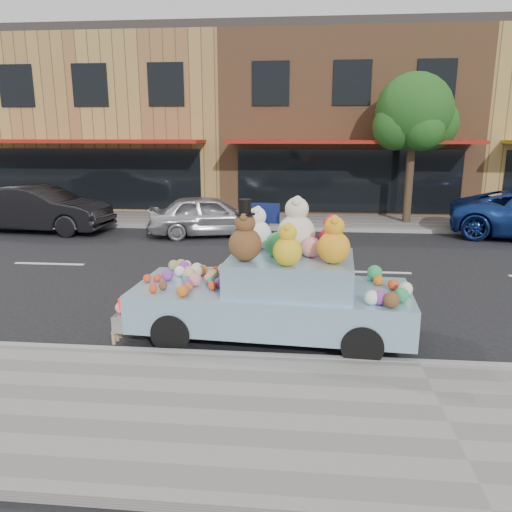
# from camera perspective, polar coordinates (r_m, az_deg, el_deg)

# --- Properties ---
(ground) EXTENTS (120.00, 120.00, 0.00)m
(ground) POSITION_cam_1_polar(r_m,az_deg,el_deg) (12.11, 13.16, -1.83)
(ground) COLOR black
(ground) RESTS_ON ground
(near_sidewalk) EXTENTS (60.00, 3.00, 0.12)m
(near_sidewalk) POSITION_cam_1_polar(r_m,az_deg,el_deg) (6.19, 21.13, -17.71)
(near_sidewalk) COLOR gray
(near_sidewalk) RESTS_ON ground
(far_sidewalk) EXTENTS (60.00, 3.00, 0.12)m
(far_sidewalk) POSITION_cam_1_polar(r_m,az_deg,el_deg) (18.41, 10.63, 3.81)
(far_sidewalk) COLOR gray
(far_sidewalk) RESTS_ON ground
(near_kerb) EXTENTS (60.00, 0.12, 0.13)m
(near_kerb) POSITION_cam_1_polar(r_m,az_deg,el_deg) (7.46, 18.10, -11.74)
(near_kerb) COLOR gray
(near_kerb) RESTS_ON ground
(far_kerb) EXTENTS (60.00, 0.12, 0.13)m
(far_kerb) POSITION_cam_1_polar(r_m,az_deg,el_deg) (16.94, 11.05, 2.94)
(far_kerb) COLOR gray
(far_kerb) RESTS_ON ground
(storefront_left) EXTENTS (10.00, 9.80, 7.30)m
(storefront_left) POSITION_cam_1_polar(r_m,az_deg,el_deg) (24.99, -14.44, 14.47)
(storefront_left) COLOR #A88546
(storefront_left) RESTS_ON ground
(storefront_mid) EXTENTS (10.00, 9.80, 7.30)m
(storefront_mid) POSITION_cam_1_polar(r_m,az_deg,el_deg) (23.60, 9.89, 14.75)
(storefront_mid) COLOR #8F5F3C
(storefront_mid) RESTS_ON ground
(street_tree) EXTENTS (3.00, 2.70, 5.22)m
(street_tree) POSITION_cam_1_polar(r_m,az_deg,el_deg) (18.49, 17.62, 14.77)
(street_tree) COLOR #38281C
(street_tree) RESTS_ON ground
(car_silver) EXTENTS (4.10, 2.42, 1.31)m
(car_silver) POSITION_cam_1_polar(r_m,az_deg,el_deg) (15.99, -5.34, 4.64)
(car_silver) COLOR #B6B6BB
(car_silver) RESTS_ON ground
(car_dark) EXTENTS (4.77, 1.97, 1.54)m
(car_dark) POSITION_cam_1_polar(r_m,az_deg,el_deg) (18.01, -23.48, 4.96)
(car_dark) COLOR black
(car_dark) RESTS_ON ground
(art_car) EXTENTS (4.59, 2.03, 2.27)m
(art_car) POSITION_cam_1_polar(r_m,az_deg,el_deg) (7.89, 2.02, -3.81)
(art_car) COLOR black
(art_car) RESTS_ON ground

